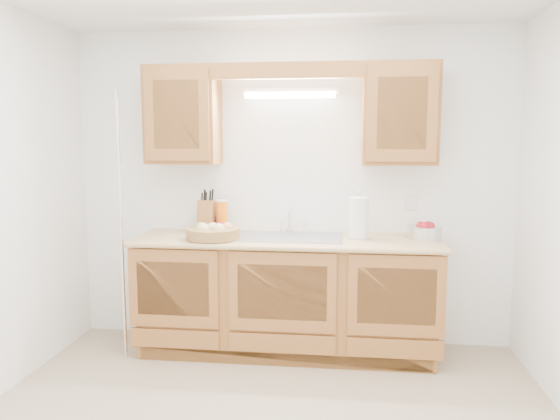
# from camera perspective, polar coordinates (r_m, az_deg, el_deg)

# --- Properties ---
(room) EXTENTS (3.52, 3.50, 2.50)m
(room) POSITION_cam_1_polar(r_m,az_deg,el_deg) (2.92, -1.81, -0.27)
(room) COLOR tan
(room) RESTS_ON ground
(base_cabinets) EXTENTS (2.20, 0.60, 0.86)m
(base_cabinets) POSITION_cam_1_polar(r_m,az_deg,el_deg) (4.26, 0.71, -9.00)
(base_cabinets) COLOR #A1642F
(base_cabinets) RESTS_ON ground
(countertop) EXTENTS (2.30, 0.63, 0.04)m
(countertop) POSITION_cam_1_polar(r_m,az_deg,el_deg) (4.14, 0.70, -3.20)
(countertop) COLOR tan
(countertop) RESTS_ON base_cabinets
(upper_cabinet_left) EXTENTS (0.55, 0.33, 0.75)m
(upper_cabinet_left) POSITION_cam_1_polar(r_m,az_deg,el_deg) (4.39, -10.06, 9.69)
(upper_cabinet_left) COLOR #A1642F
(upper_cabinet_left) RESTS_ON room
(upper_cabinet_right) EXTENTS (0.55, 0.33, 0.75)m
(upper_cabinet_right) POSITION_cam_1_polar(r_m,az_deg,el_deg) (4.22, 12.40, 9.73)
(upper_cabinet_right) COLOR #A1642F
(upper_cabinet_right) RESTS_ON room
(valance) EXTENTS (2.20, 0.05, 0.12)m
(valance) POSITION_cam_1_polar(r_m,az_deg,el_deg) (4.11, 0.74, 14.38)
(valance) COLOR #A1642F
(valance) RESTS_ON room
(fluorescent_fixture) EXTENTS (0.76, 0.08, 0.08)m
(fluorescent_fixture) POSITION_cam_1_polar(r_m,az_deg,el_deg) (4.31, 1.07, 12.13)
(fluorescent_fixture) COLOR white
(fluorescent_fixture) RESTS_ON room
(sink) EXTENTS (0.84, 0.46, 0.36)m
(sink) POSITION_cam_1_polar(r_m,az_deg,el_deg) (4.17, 0.73, -3.85)
(sink) COLOR #9E9EA3
(sink) RESTS_ON countertop
(wire_shelf_pole) EXTENTS (0.03, 0.03, 2.00)m
(wire_shelf_pole) POSITION_cam_1_polar(r_m,az_deg,el_deg) (4.18, -16.26, -1.71)
(wire_shelf_pole) COLOR silver
(wire_shelf_pole) RESTS_ON ground
(outlet_plate) EXTENTS (0.08, 0.01, 0.12)m
(outlet_plate) POSITION_cam_1_polar(r_m,az_deg,el_deg) (4.41, 13.52, 0.80)
(outlet_plate) COLOR white
(outlet_plate) RESTS_ON room
(fruit_basket) EXTENTS (0.48, 0.48, 0.12)m
(fruit_basket) POSITION_cam_1_polar(r_m,az_deg,el_deg) (4.10, -7.01, -2.28)
(fruit_basket) COLOR olive
(fruit_basket) RESTS_ON countertop
(knife_block) EXTENTS (0.14, 0.21, 0.36)m
(knife_block) POSITION_cam_1_polar(r_m,az_deg,el_deg) (4.41, -7.63, -0.66)
(knife_block) COLOR #A1642F
(knife_block) RESTS_ON countertop
(orange_canister) EXTENTS (0.11, 0.11, 0.26)m
(orange_canister) POSITION_cam_1_polar(r_m,az_deg,el_deg) (4.38, -6.09, -0.65)
(orange_canister) COLOR orange
(orange_canister) RESTS_ON countertop
(soap_bottle) EXTENTS (0.10, 0.10, 0.18)m
(soap_bottle) POSITION_cam_1_polar(r_m,az_deg,el_deg) (4.47, -6.88, -1.01)
(soap_bottle) COLOR blue
(soap_bottle) RESTS_ON countertop
(sponge) EXTENTS (0.13, 0.10, 0.02)m
(sponge) POSITION_cam_1_polar(r_m,az_deg,el_deg) (4.47, -5.84, -2.07)
(sponge) COLOR #CC333F
(sponge) RESTS_ON countertop
(paper_towel) EXTENTS (0.19, 0.19, 0.37)m
(paper_towel) POSITION_cam_1_polar(r_m,az_deg,el_deg) (4.11, 8.24, -0.87)
(paper_towel) COLOR silver
(paper_towel) RESTS_ON countertop
(apple_bowl) EXTENTS (0.29, 0.29, 0.13)m
(apple_bowl) POSITION_cam_1_polar(r_m,az_deg,el_deg) (4.22, 14.89, -2.17)
(apple_bowl) COLOR silver
(apple_bowl) RESTS_ON countertop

